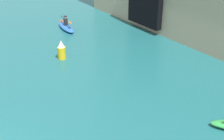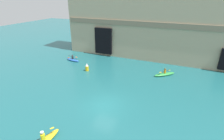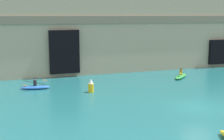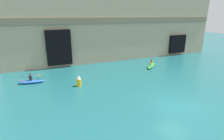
# 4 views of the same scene
# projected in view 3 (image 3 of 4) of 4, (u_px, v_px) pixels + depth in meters

# --- Properties ---
(ground_plane) EXTENTS (120.00, 120.00, 0.00)m
(ground_plane) POSITION_uv_depth(u_px,v_px,m) (198.00, 107.00, 24.23)
(ground_plane) COLOR #1E6066
(cliff_bluff) EXTENTS (36.05, 6.00, 15.75)m
(cliff_bluff) POSITION_uv_depth(u_px,v_px,m) (138.00, 9.00, 40.72)
(cliff_bluff) COLOR tan
(cliff_bluff) RESTS_ON ground
(kayak_blue) EXTENTS (2.90, 1.19, 1.11)m
(kayak_blue) POSITION_uv_depth(u_px,v_px,m) (35.00, 87.00, 30.08)
(kayak_blue) COLOR blue
(kayak_blue) RESTS_ON ground
(kayak_green) EXTENTS (3.07, 2.96, 1.15)m
(kayak_green) POSITION_uv_depth(u_px,v_px,m) (181.00, 76.00, 35.56)
(kayak_green) COLOR green
(kayak_green) RESTS_ON ground
(marker_buoy) EXTENTS (0.52, 0.52, 1.26)m
(marker_buoy) POSITION_uv_depth(u_px,v_px,m) (91.00, 86.00, 28.85)
(marker_buoy) COLOR yellow
(marker_buoy) RESTS_ON ground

